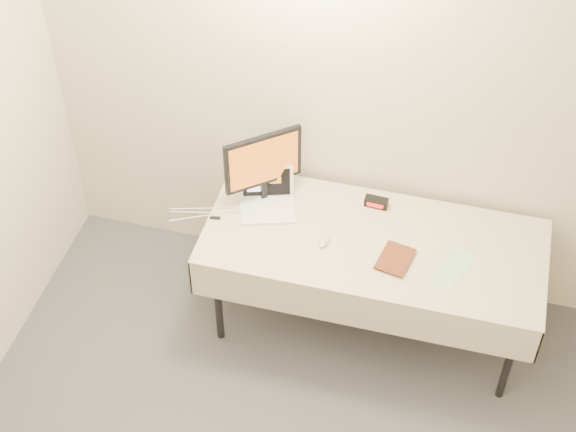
% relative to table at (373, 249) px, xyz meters
% --- Properties ---
extents(back_wall, '(4.00, 0.10, 2.70)m').
position_rel_table_xyz_m(back_wall, '(0.00, 0.45, 0.67)').
color(back_wall, beige).
rests_on(back_wall, ground).
extents(table, '(1.86, 0.81, 0.74)m').
position_rel_table_xyz_m(table, '(0.00, 0.00, 0.00)').
color(table, black).
rests_on(table, ground).
extents(laptop, '(0.37, 0.34, 0.21)m').
position_rel_table_xyz_m(laptop, '(-0.64, 0.12, 0.11)').
color(laptop, white).
rests_on(laptop, table).
extents(monitor, '(0.36, 0.31, 0.46)m').
position_rel_table_xyz_m(monitor, '(-0.67, 0.16, 0.33)').
color(monitor, black).
rests_on(monitor, table).
extents(book, '(0.16, 0.05, 0.22)m').
position_rel_table_xyz_m(book, '(0.05, -0.10, 0.17)').
color(book, '#933A1A').
rests_on(book, table).
extents(alarm_clock, '(0.13, 0.06, 0.05)m').
position_rel_table_xyz_m(alarm_clock, '(-0.04, 0.27, 0.09)').
color(alarm_clock, black).
rests_on(alarm_clock, table).
extents(clicker, '(0.07, 0.11, 0.02)m').
position_rel_table_xyz_m(clicker, '(-0.26, -0.09, 0.07)').
color(clicker, silver).
rests_on(clicker, table).
extents(paper_form, '(0.23, 0.33, 0.00)m').
position_rel_table_xyz_m(paper_form, '(0.44, -0.10, 0.06)').
color(paper_form, '#B9E8B9').
rests_on(paper_form, table).
extents(usb_dongle, '(0.06, 0.03, 0.01)m').
position_rel_table_xyz_m(usb_dongle, '(-0.89, -0.05, 0.07)').
color(usb_dongle, black).
rests_on(usb_dongle, table).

